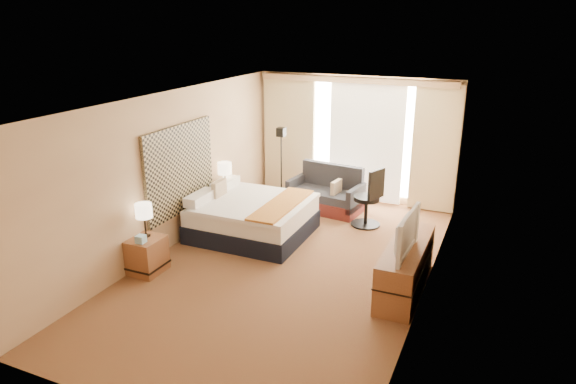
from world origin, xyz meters
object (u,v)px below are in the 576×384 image
at_px(loveseat, 327,196).
at_px(desk_chair, 369,201).
at_px(nightstand_left, 147,255).
at_px(lamp_left, 144,211).
at_px(bed, 252,217).
at_px(floor_lamp, 281,152).
at_px(lamp_right, 225,169).
at_px(television, 401,233).
at_px(nightstand_right, 230,203).
at_px(media_dresser, 406,267).

distance_m(loveseat, desk_chair, 1.15).
xyz_separation_m(nightstand_left, lamp_left, (-0.03, 0.06, 0.69)).
relative_size(bed, floor_lamp, 1.15).
bearing_deg(lamp_right, bed, -32.95).
relative_size(nightstand_left, lamp_right, 0.99).
xyz_separation_m(nightstand_left, floor_lamp, (0.72, 3.35, 0.90)).
xyz_separation_m(lamp_right, television, (3.70, -1.71, 0.01)).
bearing_deg(lamp_right, nightstand_right, 38.84).
distance_m(media_dresser, loveseat, 3.35).
bearing_deg(lamp_right, desk_chair, 14.19).
bearing_deg(nightstand_right, lamp_right, -141.16).
relative_size(loveseat, floor_lamp, 0.91).
bearing_deg(bed, lamp_right, 147.05).
xyz_separation_m(nightstand_right, floor_lamp, (0.72, 0.85, 0.90)).
xyz_separation_m(bed, lamp_left, (-0.84, -1.84, 0.62)).
bearing_deg(loveseat, lamp_right, -136.78).
relative_size(media_dresser, floor_lamp, 1.08).
relative_size(bed, desk_chair, 1.71).
relative_size(nightstand_left, television, 0.55).
xyz_separation_m(media_dresser, loveseat, (-2.11, 2.60, -0.05)).
xyz_separation_m(floor_lamp, desk_chair, (1.88, -0.22, -0.68)).
bearing_deg(nightstand_left, bed, 66.91).
distance_m(nightstand_left, loveseat, 3.98).
bearing_deg(lamp_left, nightstand_left, -60.69).
xyz_separation_m(media_dresser, lamp_right, (-3.75, 1.41, 0.63)).
bearing_deg(bed, floor_lamp, 93.55).
height_order(loveseat, lamp_right, lamp_right).
bearing_deg(lamp_right, nightstand_left, -88.80).
distance_m(floor_lamp, desk_chair, 2.01).
relative_size(media_dresser, lamp_left, 3.38).
xyz_separation_m(nightstand_left, bed, (0.81, 1.90, 0.07)).
xyz_separation_m(loveseat, lamp_right, (-1.64, -1.19, 0.68)).
height_order(nightstand_left, floor_lamp, floor_lamp).
bearing_deg(loveseat, desk_chair, -19.88).
xyz_separation_m(floor_lamp, lamp_left, (-0.75, -3.29, -0.22)).
distance_m(media_dresser, desk_chair, 2.36).
bearing_deg(floor_lamp, media_dresser, -37.66).
relative_size(floor_lamp, television, 1.65).
bearing_deg(lamp_right, floor_lamp, 49.12).
height_order(bed, lamp_left, lamp_left).
height_order(bed, television, television).
bearing_deg(nightstand_left, loveseat, 66.47).
bearing_deg(loveseat, nightstand_right, -136.88).
bearing_deg(desk_chair, bed, -124.21).
distance_m(nightstand_left, desk_chair, 4.07).
bearing_deg(nightstand_right, floor_lamp, 49.73).
bearing_deg(desk_chair, lamp_left, -109.34).
distance_m(desk_chair, television, 2.65).
distance_m(nightstand_left, television, 3.79).
height_order(nightstand_right, lamp_right, lamp_right).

